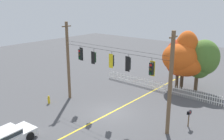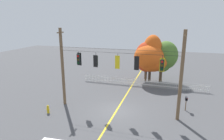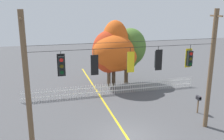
{
  "view_description": "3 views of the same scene",
  "coord_description": "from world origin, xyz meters",
  "views": [
    {
      "loc": [
        13.36,
        -15.83,
        9.88
      ],
      "look_at": [
        -1.17,
        1.54,
        3.49
      ],
      "focal_mm": 39.94,
      "sensor_mm": 36.0,
      "label": 1
    },
    {
      "loc": [
        4.58,
        -16.51,
        8.58
      ],
      "look_at": [
        -0.93,
        1.61,
        3.65
      ],
      "focal_mm": 30.86,
      "sensor_mm": 36.0,
      "label": 2
    },
    {
      "loc": [
        -4.64,
        -13.2,
        8.05
      ],
      "look_at": [
        -0.58,
        1.45,
        4.06
      ],
      "focal_mm": 39.76,
      "sensor_mm": 36.0,
      "label": 3
    }
  ],
  "objects": [
    {
      "name": "ground",
      "position": [
        0.0,
        0.0,
        0.0
      ],
      "size": [
        80.0,
        80.0,
        0.0
      ],
      "primitive_type": "plane",
      "color": "#4C4C4F"
    },
    {
      "name": "lane_centerline_stripe",
      "position": [
        0.0,
        0.0,
        0.0
      ],
      "size": [
        0.16,
        36.0,
        0.01
      ],
      "primitive_type": "cube",
      "color": "gold",
      "rests_on": "ground"
    },
    {
      "name": "signal_support_span",
      "position": [
        0.0,
        -0.0,
        4.0
      ],
      "size": [
        11.57,
        1.1,
        7.87
      ],
      "color": "brown",
      "rests_on": "ground"
    },
    {
      "name": "traffic_signal_northbound_secondary",
      "position": [
        -3.81,
        0.01,
        4.9
      ],
      "size": [
        0.43,
        0.38,
        1.44
      ],
      "color": "black"
    },
    {
      "name": "traffic_signal_southbound_primary",
      "position": [
        -2.01,
        -0.01,
        4.85
      ],
      "size": [
        0.43,
        0.38,
        1.43
      ],
      "color": "black"
    },
    {
      "name": "traffic_signal_northbound_primary",
      "position": [
        0.1,
        -0.01,
        4.89
      ],
      "size": [
        0.43,
        0.38,
        1.43
      ],
      "color": "black"
    },
    {
      "name": "traffic_signal_eastbound_side",
      "position": [
        1.86,
        -0.01,
        4.91
      ],
      "size": [
        0.43,
        0.38,
        1.43
      ],
      "color": "black"
    },
    {
      "name": "traffic_signal_westbound_side",
      "position": [
        4.01,
        0.01,
        4.86
      ],
      "size": [
        0.43,
        0.38,
        1.45
      ],
      "color": "black"
    },
    {
      "name": "white_picket_fence",
      "position": [
        1.32,
        7.82,
        0.52
      ],
      "size": [
        16.4,
        0.06,
        1.04
      ],
      "color": "white",
      "rests_on": "ground"
    },
    {
      "name": "autumn_maple_near_fence",
      "position": [
        1.58,
        10.08,
        3.58
      ],
      "size": [
        3.32,
        3.22,
        5.68
      ],
      "color": "brown",
      "rests_on": "ground"
    },
    {
      "name": "autumn_maple_mid",
      "position": [
        2.1,
        10.08,
        3.63
      ],
      "size": [
        4.54,
        4.26,
        6.65
      ],
      "color": "#473828",
      "rests_on": "ground"
    },
    {
      "name": "autumn_oak_far_east",
      "position": [
        3.86,
        10.97,
        3.58
      ],
      "size": [
        3.58,
        2.96,
        5.78
      ],
      "color": "brown",
      "rests_on": "ground"
    },
    {
      "name": "fire_hydrant",
      "position": [
        -6.08,
        -2.32,
        0.4
      ],
      "size": [
        0.38,
        0.22,
        0.8
      ],
      "color": "gold",
      "rests_on": "ground"
    },
    {
      "name": "roadside_mailbox",
      "position": [
        6.43,
        2.06,
        1.14
      ],
      "size": [
        0.25,
        0.44,
        1.4
      ],
      "color": "brown",
      "rests_on": "ground"
    }
  ]
}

